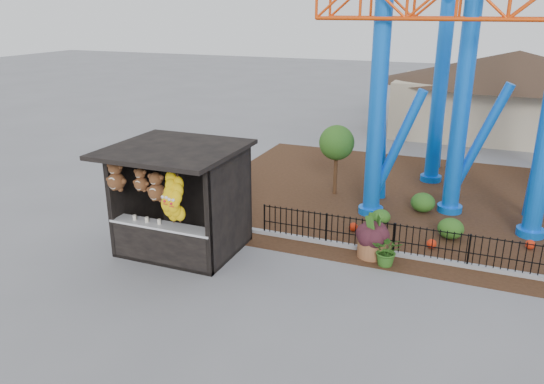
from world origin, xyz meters
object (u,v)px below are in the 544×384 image
at_px(prize_booth, 176,202).
at_px(roller_coaster, 511,16).
at_px(potted_plant, 387,250).
at_px(terracotta_planter, 372,248).

relative_size(prize_booth, roller_coaster, 0.32).
bearing_deg(prize_booth, potted_plant, 13.79).
bearing_deg(terracotta_planter, roller_coaster, 62.45).
distance_m(roller_coaster, potted_plant, 8.75).
height_order(prize_booth, roller_coaster, roller_coaster).
xyz_separation_m(prize_booth, potted_plant, (5.74, 1.41, -1.08)).
bearing_deg(roller_coaster, prize_booth, -137.93).
distance_m(roller_coaster, terracotta_planter, 8.77).
height_order(terracotta_planter, potted_plant, potted_plant).
xyz_separation_m(terracotta_planter, potted_plant, (0.51, -0.39, 0.17)).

